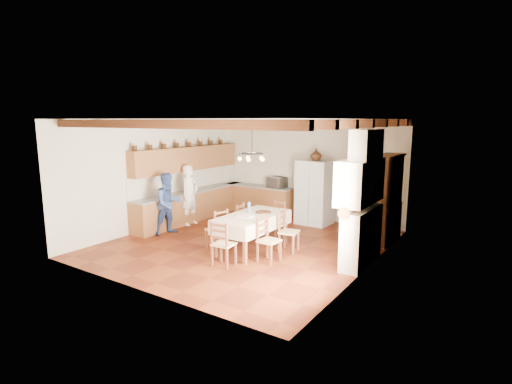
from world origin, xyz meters
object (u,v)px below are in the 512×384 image
Objects in this scene: dining_table at (252,218)px; person_woman_blue at (169,204)px; chair_left_far at (234,222)px; chair_end_far at (275,219)px; hutch at (385,199)px; chair_left_near at (217,229)px; person_woman_red at (353,220)px; chair_end_near at (224,243)px; microwave at (277,182)px; chair_right_far at (289,231)px; chair_right_near at (269,240)px; person_man at (190,195)px; refrigerator at (315,192)px.

dining_table is 2.59m from person_woman_blue.
chair_left_far and chair_end_far have the same top height.
hutch reaches higher than dining_table.
person_woman_red is at bearing 134.88° from chair_left_near.
dining_table is 2.02× the size of chair_end_near.
microwave is at bearing 111.37° from dining_table.
chair_right_far is at bearing -125.49° from hutch.
chair_right_near is 1.62× the size of microwave.
person_woman_red is at bearing -58.00° from person_woman_blue.
chair_right_near is 3.81m from person_man.
person_woman_blue is at bearing -149.81° from hutch.
hutch is 4.20m from chair_end_near.
person_woman_red reaches higher than dining_table.
chair_left_near is at bearing -126.09° from person_man.
chair_right_far is at bearing -73.74° from refrigerator.
hutch is at bearing -128.75° from chair_end_near.
refrigerator reaches higher than microwave.
chair_left_far and chair_right_near have the same top height.
chair_left_far is (-0.78, 0.37, -0.28)m from dining_table.
dining_table is at bearing -73.16° from person_woman_blue.
dining_table is at bearing -131.12° from hutch.
person_man reaches higher than chair_right_far.
person_man is (-2.87, 2.10, 0.39)m from chair_end_near.
refrigerator is 1.14× the size of person_woman_blue.
chair_left_near is 0.66× the size of person_woman_red.
chair_end_near is at bearing -72.53° from chair_end_far.
person_woman_red is at bearing 34.08° from dining_table.
chair_left_near and chair_right_far have the same top height.
chair_left_far is 0.59× the size of person_woman_blue.
chair_right_near is at bearing -138.25° from chair_end_near.
hutch is 1.50× the size of person_woman_red.
person_woman_blue is at bearing -85.59° from chair_left_near.
chair_left_near is at bearing -65.83° from microwave.
person_woman_blue is (0.21, -1.04, -0.05)m from person_man.
person_woman_red reaches higher than chair_left_near.
chair_end_near is at bearing -119.11° from hutch.
chair_left_far is 2.14m from person_man.
refrigerator is 3.12× the size of microwave.
person_man reaches higher than chair_end_near.
chair_right_far and chair_end_far have the same top height.
hutch reaches higher than chair_end_far.
chair_right_far is (1.51, 0.76, 0.00)m from chair_left_near.
chair_left_far is 0.66× the size of person_woman_red.
person_man is at bearing 71.90° from chair_right_far.
hutch reaches higher than person_man.
person_woman_red is (2.00, 0.13, 0.25)m from chair_end_far.
chair_left_near is at bearing -154.26° from dining_table.
chair_left_near is 1.00× the size of chair_end_near.
chair_right_near is at bearing 100.27° from chair_left_near.
chair_left_far is 1.00× the size of chair_end_far.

